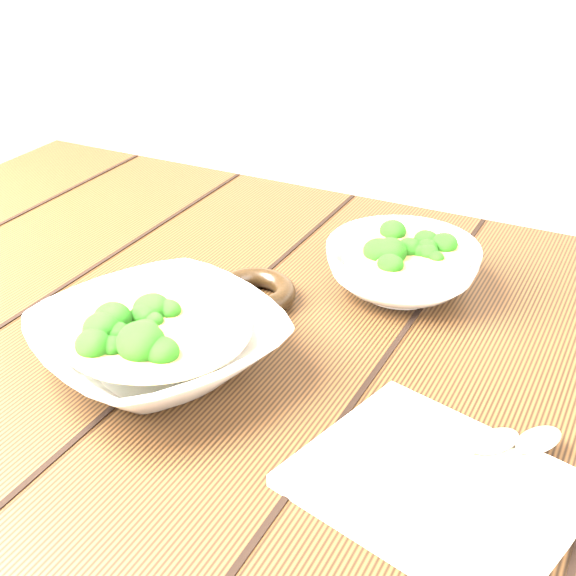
% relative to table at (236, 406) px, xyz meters
% --- Properties ---
extents(table, '(1.20, 0.80, 0.75)m').
position_rel_table_xyz_m(table, '(0.00, 0.00, 0.00)').
color(table, '#35200F').
rests_on(table, ground).
extents(soup_bowl_front, '(0.31, 0.31, 0.07)m').
position_rel_table_xyz_m(soup_bowl_front, '(-0.02, -0.11, 0.15)').
color(soup_bowl_front, silver).
rests_on(soup_bowl_front, table).
extents(soup_bowl_back, '(0.20, 0.20, 0.06)m').
position_rel_table_xyz_m(soup_bowl_back, '(0.14, 0.15, 0.15)').
color(soup_bowl_back, silver).
rests_on(soup_bowl_back, table).
extents(trivet, '(0.13, 0.13, 0.02)m').
position_rel_table_xyz_m(trivet, '(0.00, 0.05, 0.13)').
color(trivet, black).
rests_on(trivet, table).
extents(napkin, '(0.25, 0.23, 0.01)m').
position_rel_table_xyz_m(napkin, '(0.29, -0.16, 0.13)').
color(napkin, '#BCB59C').
rests_on(napkin, table).
extents(spoon_left, '(0.11, 0.16, 0.01)m').
position_rel_table_xyz_m(spoon_left, '(0.30, -0.12, 0.13)').
color(spoon_left, '#9C978A').
rests_on(spoon_left, napkin).
extents(spoon_right, '(0.10, 0.17, 0.01)m').
position_rel_table_xyz_m(spoon_right, '(0.33, -0.11, 0.13)').
color(spoon_right, '#9C978A').
rests_on(spoon_right, napkin).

